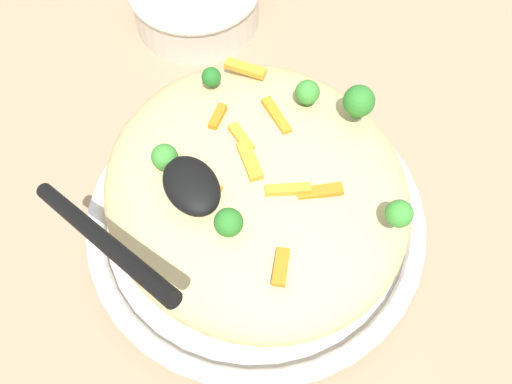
{
  "coord_description": "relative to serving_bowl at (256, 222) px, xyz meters",
  "views": [
    {
      "loc": [
        -0.23,
        0.13,
        0.53
      ],
      "look_at": [
        0.0,
        0.0,
        0.08
      ],
      "focal_mm": 42.52,
      "sensor_mm": 36.0,
      "label": 1
    }
  ],
  "objects": [
    {
      "name": "broccoli_floret_2",
      "position": [
        0.03,
        -0.07,
        0.11
      ],
      "size": [
        0.02,
        0.02,
        0.02
      ],
      "color": "#377928",
      "rests_on": "pasta_mound"
    },
    {
      "name": "serving_spoon",
      "position": [
        -0.01,
        0.09,
        0.13
      ],
      "size": [
        0.16,
        0.12,
        0.08
      ],
      "color": "black",
      "rests_on": "pasta_mound"
    },
    {
      "name": "pasta_mound",
      "position": [
        0.0,
        0.0,
        0.06
      ],
      "size": [
        0.28,
        0.25,
        0.09
      ],
      "primitive_type": "ellipsoid",
      "color": "#D1BA7A",
      "rests_on": "serving_bowl"
    },
    {
      "name": "broccoli_floret_4",
      "position": [
        0.09,
        -0.01,
        0.11
      ],
      "size": [
        0.02,
        0.02,
        0.02
      ],
      "color": "#205B1C",
      "rests_on": "pasta_mound"
    },
    {
      "name": "carrot_piece_6",
      "position": [
        0.05,
        0.01,
        0.11
      ],
      "size": [
        0.02,
        0.02,
        0.01
      ],
      "primitive_type": "cube",
      "rotation": [
        0.0,
        0.0,
        5.4
      ],
      "color": "orange",
      "rests_on": "pasta_mound"
    },
    {
      "name": "broccoli_floret_1",
      "position": [
        -0.0,
        -0.1,
        0.12
      ],
      "size": [
        0.03,
        0.03,
        0.03
      ],
      "color": "#296820",
      "rests_on": "pasta_mound"
    },
    {
      "name": "carrot_piece_0",
      "position": [
        0.02,
        -0.0,
        0.11
      ],
      "size": [
        0.03,
        0.01,
        0.01
      ],
      "primitive_type": "cube",
      "rotation": [
        0.0,
        0.0,
        0.03
      ],
      "color": "orange",
      "rests_on": "pasta_mound"
    },
    {
      "name": "carrot_piece_3",
      "position": [
        0.0,
        0.01,
        0.11
      ],
      "size": [
        0.04,
        0.02,
        0.01
      ],
      "primitive_type": "cube",
      "rotation": [
        0.0,
        0.0,
        2.94
      ],
      "color": "orange",
      "rests_on": "pasta_mound"
    },
    {
      "name": "carrot_piece_2",
      "position": [
        -0.04,
        -0.01,
        0.11
      ],
      "size": [
        0.02,
        0.03,
        0.01
      ],
      "primitive_type": "cube",
      "rotation": [
        0.0,
        0.0,
        1.11
      ],
      "color": "orange",
      "rests_on": "pasta_mound"
    },
    {
      "name": "broccoli_floret_0",
      "position": [
        -0.04,
        0.05,
        0.11
      ],
      "size": [
        0.02,
        0.02,
        0.03
      ],
      "color": "#296820",
      "rests_on": "pasta_mound"
    },
    {
      "name": "carrot_piece_4",
      "position": [
        -0.0,
        0.05,
        0.1
      ],
      "size": [
        0.03,
        0.02,
        0.01
      ],
      "primitive_type": "cube",
      "rotation": [
        0.0,
        0.0,
        3.83
      ],
      "color": "orange",
      "rests_on": "pasta_mound"
    },
    {
      "name": "carrot_piece_7",
      "position": [
        -0.09,
        0.03,
        0.1
      ],
      "size": [
        0.03,
        0.03,
        0.01
      ],
      "primitive_type": "cube",
      "rotation": [
        0.0,
        0.0,
        2.46
      ],
      "color": "orange",
      "rests_on": "pasta_mound"
    },
    {
      "name": "broccoli_floret_5",
      "position": [
        0.03,
        0.06,
        0.11
      ],
      "size": [
        0.02,
        0.02,
        0.02
      ],
      "color": "#377928",
      "rests_on": "pasta_mound"
    },
    {
      "name": "carrot_piece_5",
      "position": [
        -0.05,
        -0.03,
        0.1
      ],
      "size": [
        0.02,
        0.04,
        0.01
      ],
      "primitive_type": "cube",
      "rotation": [
        0.0,
        0.0,
        4.34
      ],
      "color": "orange",
      "rests_on": "pasta_mound"
    },
    {
      "name": "serving_bowl",
      "position": [
        0.0,
        0.0,
        0.0
      ],
      "size": [
        0.31,
        0.31,
        0.04
      ],
      "color": "silver",
      "rests_on": "ground_plane"
    },
    {
      "name": "broccoli_floret_3",
      "position": [
        -0.1,
        -0.06,
        0.11
      ],
      "size": [
        0.02,
        0.02,
        0.02
      ],
      "color": "#377928",
      "rests_on": "pasta_mound"
    },
    {
      "name": "ground_plane",
      "position": [
        0.0,
        0.0,
        -0.02
      ],
      "size": [
        2.4,
        2.4,
        0.0
      ],
      "primitive_type": "plane",
      "color": "#9E7F60"
    },
    {
      "name": "carrot_piece_1",
      "position": [
        0.09,
        -0.04,
        0.1
      ],
      "size": [
        0.03,
        0.03,
        0.01
      ],
      "primitive_type": "cube",
      "rotation": [
        0.0,
        0.0,
        0.66
      ],
      "color": "orange",
      "rests_on": "pasta_mound"
    },
    {
      "name": "carrot_piece_8",
      "position": [
        0.03,
        -0.04,
        0.11
      ],
      "size": [
        0.04,
        0.01,
        0.01
      ],
      "primitive_type": "cube",
      "rotation": [
        0.0,
        0.0,
        3.08
      ],
      "color": "orange",
      "rests_on": "pasta_mound"
    }
  ]
}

